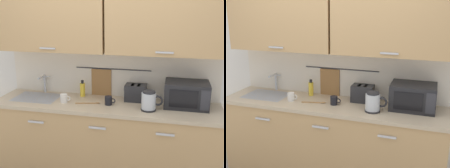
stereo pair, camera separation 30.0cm
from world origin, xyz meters
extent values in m
cube|color=tan|center=(0.00, 0.30, 0.43)|extent=(2.50, 0.60, 0.86)
cube|color=#B7B7BC|center=(-0.69, -0.01, 0.74)|extent=(0.18, 0.02, 0.02)
cube|color=#B7B7BC|center=(0.00, -0.01, 0.74)|extent=(0.18, 0.02, 0.02)
cube|color=#B7B7BC|center=(0.69, -0.01, 0.74)|extent=(0.18, 0.02, 0.02)
cube|color=tan|center=(0.00, 0.30, 0.88)|extent=(2.53, 0.63, 0.04)
cube|color=#9EA0A5|center=(-0.83, 0.32, 0.85)|extent=(0.52, 0.38, 0.09)
cube|color=silver|center=(0.00, 0.63, 1.25)|extent=(3.70, 0.06, 2.50)
cube|color=beige|center=(0.00, 0.59, 1.18)|extent=(2.50, 0.01, 0.55)
cube|color=tan|center=(-0.63, 0.43, 1.80)|extent=(1.24, 0.33, 0.70)
cube|color=#B7B7BC|center=(-0.63, 0.26, 1.50)|extent=(0.18, 0.01, 0.02)
cube|color=tan|center=(0.63, 0.43, 1.80)|extent=(1.24, 0.33, 0.70)
cube|color=#B7B7BC|center=(0.63, 0.26, 1.50)|extent=(0.18, 0.01, 0.02)
cylinder|color=#333338|center=(0.03, 0.58, 1.23)|extent=(0.90, 0.01, 0.01)
cube|color=olive|center=(-0.11, 0.58, 1.05)|extent=(0.24, 0.02, 0.34)
cylinder|color=#B2B5BA|center=(-0.83, 0.55, 1.01)|extent=(0.03, 0.03, 0.22)
cylinder|color=#B2B5BA|center=(-0.83, 0.47, 1.11)|extent=(0.02, 0.16, 0.02)
cube|color=#B2B5BA|center=(-0.79, 0.55, 1.10)|extent=(0.07, 0.02, 0.01)
cube|color=black|center=(0.88, 0.41, 1.04)|extent=(0.46, 0.34, 0.27)
cube|color=black|center=(0.84, 0.24, 1.04)|extent=(0.29, 0.01, 0.18)
cube|color=#2D2D33|center=(1.06, 0.24, 1.04)|extent=(0.09, 0.01, 0.21)
cylinder|color=black|center=(0.50, 0.20, 0.91)|extent=(0.16, 0.16, 0.02)
cylinder|color=#B2B7BC|center=(0.50, 0.20, 1.00)|extent=(0.15, 0.15, 0.17)
cylinder|color=#262628|center=(0.50, 0.20, 1.10)|extent=(0.13, 0.13, 0.02)
torus|color=black|center=(0.59, 0.20, 1.01)|extent=(0.11, 0.02, 0.11)
cylinder|color=yellow|center=(-0.32, 0.49, 0.98)|extent=(0.06, 0.06, 0.16)
cylinder|color=black|center=(-0.32, 0.49, 1.08)|extent=(0.03, 0.03, 0.04)
cylinder|color=silver|center=(-0.46, 0.23, 0.95)|extent=(0.08, 0.08, 0.09)
torus|color=silver|center=(-0.40, 0.23, 0.95)|extent=(0.06, 0.01, 0.06)
cube|color=#232326|center=(0.32, 0.47, 1.00)|extent=(0.24, 0.17, 0.19)
cube|color=black|center=(0.29, 0.47, 1.08)|extent=(0.03, 0.12, 0.01)
cube|color=black|center=(0.36, 0.47, 1.08)|extent=(0.03, 0.12, 0.01)
cube|color=black|center=(0.20, 0.47, 1.02)|extent=(0.02, 0.02, 0.02)
cylinder|color=black|center=(0.05, 0.27, 0.95)|extent=(0.08, 0.08, 0.09)
torus|color=black|center=(0.10, 0.27, 0.95)|extent=(0.06, 0.01, 0.06)
cube|color=#9E7042|center=(-0.21, 0.24, 0.91)|extent=(0.22, 0.07, 0.01)
ellipsoid|color=#9E7042|center=(-0.08, 0.27, 0.91)|extent=(0.07, 0.05, 0.01)
camera|label=1|loc=(0.74, -2.58, 1.96)|focal=45.36mm
camera|label=2|loc=(1.03, -2.50, 1.96)|focal=45.36mm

